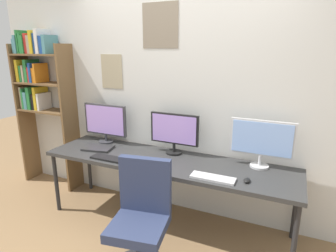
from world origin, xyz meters
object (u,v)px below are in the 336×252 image
Objects in this scene: keyboard_left at (108,158)px; computer_mouse at (247,180)px; bookshelf at (39,85)px; monitor_left at (105,122)px; laptop_closed at (98,148)px; office_chair at (141,230)px; monitor_center at (174,131)px; keyboard_right at (213,178)px; desk at (166,164)px; monitor_right at (262,141)px.

keyboard_left is 1.40m from computer_mouse.
monitor_left is (1.04, -0.02, -0.38)m from bookshelf.
keyboard_left is 1.14× the size of laptop_closed.
computer_mouse is 0.30× the size of laptop_closed.
office_chair reaches higher than keyboard_left.
monitor_center is 1.39× the size of keyboard_right.
office_chair is 2.52× the size of keyboard_right.
keyboard_left is at bearing -46.93° from laptop_closed.
bookshelf is 2.88m from computer_mouse.
monitor_left is 1.05× the size of monitor_center.
computer_mouse is at bearing -11.05° from desk.
computer_mouse is at bearing -15.68° from laptop_closed.
office_chair is 0.99m from computer_mouse.
keyboard_left is at bearing -157.67° from desk.
monitor_right is (0.90, 0.21, 0.31)m from desk.
office_chair is 1.49m from monitor_left.
bookshelf is 1.58m from keyboard_left.
monitor_center is at bearing 141.70° from keyboard_right.
monitor_left is 1.80m from monitor_right.
desk is 2.66× the size of office_chair.
keyboard_right is (0.56, -0.23, 0.06)m from desk.
monitor_left is at bearing 93.04° from laptop_closed.
monitor_right reaches higher than keyboard_left.
monitor_center reaches higher than keyboard_right.
computer_mouse is at bearing -12.21° from monitor_left.
keyboard_left is at bearing -141.70° from monitor_center.
office_chair is 1.66× the size of monitor_right.
computer_mouse reaches higher than keyboard_right.
desk is 0.84m from laptop_closed.
desk is at bearing 97.89° from office_chair.
monitor_center is at bearing 96.09° from office_chair.
keyboard_left is at bearing -177.34° from computer_mouse.
office_chair is 1.22m from laptop_closed.
laptop_closed is at bearing 143.81° from office_chair.
monitor_center is at bearing -0.00° from monitor_left.
monitor_right is at bearing 0.00° from monitor_center.
monitor_left is 1.55m from keyboard_right.
desk is at bearing -90.00° from monitor_center.
monitor_left reaches higher than office_chair.
monitor_center reaches higher than keyboard_left.
monitor_center is at bearing -180.00° from monitor_right.
monitor_right is (0.90, 0.00, 0.02)m from monitor_center.
office_chair reaches higher than laptop_closed.
monitor_right is 1.86× the size of laptop_closed.
monitor_right is at bearing 16.86° from keyboard_left.
desk is 0.61m from keyboard_right.
bookshelf is 3.50× the size of monitor_right.
monitor_center is 0.90m from monitor_right.
office_chair is at bearing -36.30° from keyboard_left.
bookshelf is 2.10× the size of office_chair.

